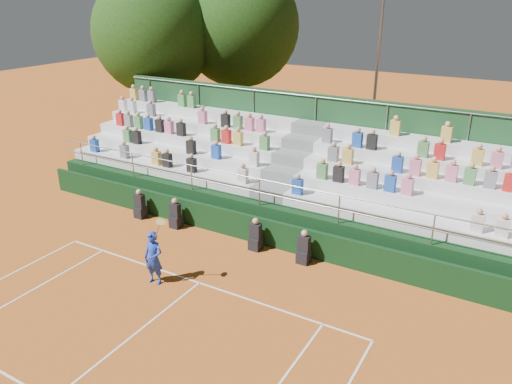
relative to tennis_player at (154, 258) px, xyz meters
The scene contains 8 objects.
ground 1.60m from the tennis_player, 28.54° to the left, with size 90.00×90.00×0.00m, color #B75C1E.
courtside_wall 4.04m from the tennis_player, 72.89° to the left, with size 20.00×0.15×1.00m, color black.
line_officials 3.42m from the tennis_player, 92.25° to the left, with size 7.50×0.40×1.19m.
grandstand 7.18m from the tennis_player, 80.57° to the left, with size 20.00×5.20×4.40m.
tennis_player is the anchor object (origin of this frame).
tree_west 16.10m from the tennis_player, 129.25° to the left, with size 6.56×6.56×9.49m.
tree_east 17.42m from the tennis_player, 112.52° to the left, with size 6.77×6.77×9.85m.
floodlight_mast 15.08m from the tennis_player, 81.69° to the left, with size 0.60×0.25×9.14m.
Camera 1 is at (8.11, -10.54, 8.37)m, focal length 35.00 mm.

